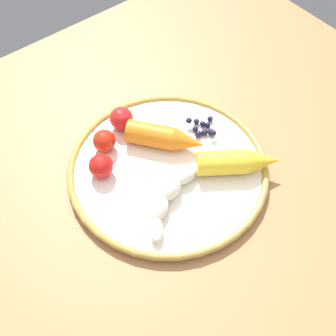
{
  "coord_description": "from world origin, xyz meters",
  "views": [
    {
      "loc": [
        -0.31,
        -0.3,
        1.36
      ],
      "look_at": [
        -0.04,
        0.05,
        0.75
      ],
      "focal_mm": 49.79,
      "sensor_mm": 36.0,
      "label": 1
    }
  ],
  "objects_px": {
    "banana": "(174,192)",
    "carrot_yellow": "(238,162)",
    "dining_table": "(201,209)",
    "tomato_far": "(101,166)",
    "carrot_orange": "(166,138)",
    "tomato_mid": "(121,119)",
    "blueberry_pile": "(203,128)",
    "tomato_near": "(104,141)",
    "plate": "(168,169)"
  },
  "relations": [
    {
      "from": "carrot_orange",
      "to": "tomato_far",
      "type": "bearing_deg",
      "value": 171.14
    },
    {
      "from": "carrot_yellow",
      "to": "blueberry_pile",
      "type": "bearing_deg",
      "value": 83.38
    },
    {
      "from": "plate",
      "to": "blueberry_pile",
      "type": "height_order",
      "value": "blueberry_pile"
    },
    {
      "from": "banana",
      "to": "carrot_orange",
      "type": "xyz_separation_m",
      "value": [
        0.05,
        0.09,
        0.01
      ]
    },
    {
      "from": "carrot_orange",
      "to": "tomato_near",
      "type": "bearing_deg",
      "value": 144.95
    },
    {
      "from": "banana",
      "to": "blueberry_pile",
      "type": "xyz_separation_m",
      "value": [
        0.12,
        0.07,
        -0.01
      ]
    },
    {
      "from": "banana",
      "to": "carrot_yellow",
      "type": "bearing_deg",
      "value": -11.68
    },
    {
      "from": "blueberry_pile",
      "to": "tomato_mid",
      "type": "distance_m",
      "value": 0.14
    },
    {
      "from": "plate",
      "to": "carrot_yellow",
      "type": "relative_size",
      "value": 2.5
    },
    {
      "from": "tomato_near",
      "to": "tomato_far",
      "type": "bearing_deg",
      "value": -129.33
    },
    {
      "from": "carrot_orange",
      "to": "dining_table",
      "type": "bearing_deg",
      "value": -83.57
    },
    {
      "from": "dining_table",
      "to": "tomato_near",
      "type": "xyz_separation_m",
      "value": [
        -0.09,
        0.15,
        0.12
      ]
    },
    {
      "from": "plate",
      "to": "tomato_far",
      "type": "bearing_deg",
      "value": 147.16
    },
    {
      "from": "carrot_orange",
      "to": "carrot_yellow",
      "type": "distance_m",
      "value": 0.13
    },
    {
      "from": "carrot_yellow",
      "to": "tomato_far",
      "type": "distance_m",
      "value": 0.22
    },
    {
      "from": "carrot_yellow",
      "to": "tomato_far",
      "type": "height_order",
      "value": "same"
    },
    {
      "from": "blueberry_pile",
      "to": "tomato_mid",
      "type": "relative_size",
      "value": 1.39
    },
    {
      "from": "tomato_near",
      "to": "plate",
      "type": "bearing_deg",
      "value": -60.07
    },
    {
      "from": "dining_table",
      "to": "blueberry_pile",
      "type": "distance_m",
      "value": 0.15
    },
    {
      "from": "banana",
      "to": "carrot_yellow",
      "type": "distance_m",
      "value": 0.11
    },
    {
      "from": "plate",
      "to": "dining_table",
      "type": "bearing_deg",
      "value": -52.98
    },
    {
      "from": "dining_table",
      "to": "banana",
      "type": "bearing_deg",
      "value": -179.92
    },
    {
      "from": "tomato_near",
      "to": "tomato_mid",
      "type": "xyz_separation_m",
      "value": [
        0.05,
        0.02,
        0.0
      ]
    },
    {
      "from": "tomato_far",
      "to": "tomato_near",
      "type": "bearing_deg",
      "value": 50.67
    },
    {
      "from": "carrot_orange",
      "to": "tomato_mid",
      "type": "bearing_deg",
      "value": 112.61
    },
    {
      "from": "carrot_orange",
      "to": "blueberry_pile",
      "type": "distance_m",
      "value": 0.07
    },
    {
      "from": "dining_table",
      "to": "banana",
      "type": "distance_m",
      "value": 0.13
    },
    {
      "from": "banana",
      "to": "tomato_far",
      "type": "relative_size",
      "value": 4.3
    },
    {
      "from": "tomato_near",
      "to": "tomato_far",
      "type": "relative_size",
      "value": 0.96
    },
    {
      "from": "carrot_yellow",
      "to": "plate",
      "type": "bearing_deg",
      "value": 139.87
    },
    {
      "from": "banana",
      "to": "carrot_yellow",
      "type": "xyz_separation_m",
      "value": [
        0.11,
        -0.02,
        0.01
      ]
    },
    {
      "from": "plate",
      "to": "banana",
      "type": "distance_m",
      "value": 0.06
    },
    {
      "from": "blueberry_pile",
      "to": "tomato_near",
      "type": "bearing_deg",
      "value": 154.6
    },
    {
      "from": "dining_table",
      "to": "tomato_far",
      "type": "xyz_separation_m",
      "value": [
        -0.13,
        0.11,
        0.12
      ]
    },
    {
      "from": "dining_table",
      "to": "tomato_far",
      "type": "bearing_deg",
      "value": 139.83
    },
    {
      "from": "plate",
      "to": "blueberry_pile",
      "type": "bearing_deg",
      "value": 14.54
    },
    {
      "from": "carrot_orange",
      "to": "blueberry_pile",
      "type": "relative_size",
      "value": 2.23
    },
    {
      "from": "blueberry_pile",
      "to": "carrot_orange",
      "type": "bearing_deg",
      "value": 168.37
    },
    {
      "from": "plate",
      "to": "tomato_near",
      "type": "height_order",
      "value": "tomato_near"
    },
    {
      "from": "banana",
      "to": "blueberry_pile",
      "type": "height_order",
      "value": "banana"
    },
    {
      "from": "carrot_yellow",
      "to": "tomato_mid",
      "type": "xyz_separation_m",
      "value": [
        -0.09,
        0.19,
        0.0
      ]
    },
    {
      "from": "tomato_near",
      "to": "blueberry_pile",
      "type": "bearing_deg",
      "value": -25.4
    },
    {
      "from": "banana",
      "to": "tomato_near",
      "type": "bearing_deg",
      "value": 101.26
    },
    {
      "from": "plate",
      "to": "blueberry_pile",
      "type": "xyz_separation_m",
      "value": [
        0.1,
        0.02,
        0.01
      ]
    },
    {
      "from": "tomato_mid",
      "to": "plate",
      "type": "bearing_deg",
      "value": -86.97
    },
    {
      "from": "dining_table",
      "to": "carrot_yellow",
      "type": "xyz_separation_m",
      "value": [
        0.05,
        -0.02,
        0.12
      ]
    },
    {
      "from": "tomato_far",
      "to": "tomato_mid",
      "type": "bearing_deg",
      "value": 36.49
    },
    {
      "from": "blueberry_pile",
      "to": "tomato_far",
      "type": "relative_size",
      "value": 1.43
    },
    {
      "from": "dining_table",
      "to": "tomato_mid",
      "type": "relative_size",
      "value": 23.15
    },
    {
      "from": "carrot_orange",
      "to": "tomato_mid",
      "type": "distance_m",
      "value": 0.09
    }
  ]
}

